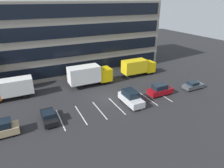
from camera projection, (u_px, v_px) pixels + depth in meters
The scene contains 10 objects.
ground_plane at pixel (108, 97), 32.23m from camera, with size 120.00×120.00×0.00m, color #262628.
office_building at pixel (74, 35), 44.17m from camera, with size 36.03×13.90×14.40m.
lot_markings at pixel (117, 106), 29.70m from camera, with size 16.94×5.40×0.01m.
box_truck_yellow at pixel (89, 75), 35.96m from camera, with size 8.06×2.67×3.74m.
box_truck_orange at pixel (11, 88), 31.15m from camera, with size 6.97×2.31×3.23m.
box_truck_yellow_all at pixel (138, 67), 40.87m from camera, with size 7.20×2.38×3.34m.
sedan_charcoal at pixel (193, 85), 35.07m from camera, with size 3.87×1.62×1.39m.
suv_silver at pixel (131, 98), 29.87m from camera, with size 2.00×4.72×2.13m.
sedan_black at pixel (49, 117), 25.74m from camera, with size 1.70×4.06×1.46m.
suv_maroon at pixel (160, 90), 32.74m from camera, with size 4.19×1.77×1.89m.
Camera 1 is at (-12.05, -26.08, 14.79)m, focal length 31.84 mm.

